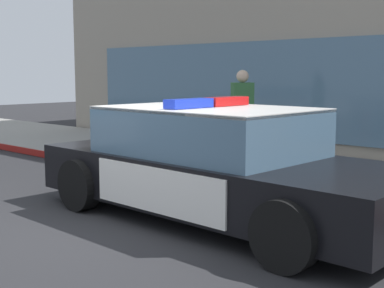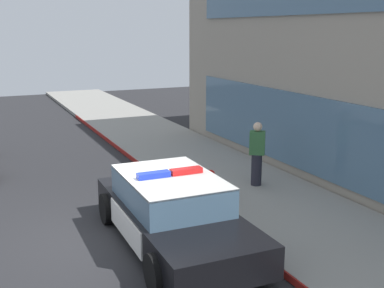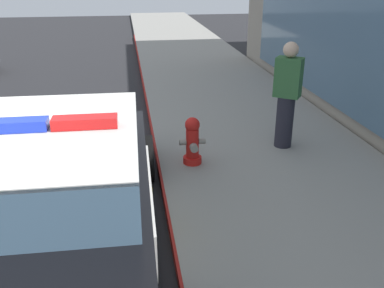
% 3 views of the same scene
% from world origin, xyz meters
% --- Properties ---
extents(ground, '(48.00, 48.00, 0.00)m').
position_xyz_m(ground, '(0.00, 0.00, 0.00)').
color(ground, '#262628').
extents(sidewalk, '(48.00, 3.54, 0.15)m').
position_xyz_m(sidewalk, '(0.00, 4.31, 0.07)').
color(sidewalk, gray).
rests_on(sidewalk, ground).
extents(curb_red_paint, '(28.80, 0.04, 0.14)m').
position_xyz_m(curb_red_paint, '(0.00, 2.52, 0.08)').
color(curb_red_paint, maroon).
rests_on(curb_red_paint, ground).
extents(police_cruiser, '(4.91, 2.22, 1.49)m').
position_xyz_m(police_cruiser, '(0.82, 1.33, 0.68)').
color(police_cruiser, black).
rests_on(police_cruiser, ground).
extents(fire_hydrant, '(0.34, 0.39, 0.73)m').
position_xyz_m(fire_hydrant, '(-0.88, 3.03, 0.50)').
color(fire_hydrant, red).
rests_on(fire_hydrant, sidewalk).
extents(pedestrian_on_sidewalk, '(0.44, 0.48, 1.71)m').
position_xyz_m(pedestrian_on_sidewalk, '(-1.31, 4.62, 1.01)').
color(pedestrian_on_sidewalk, '#23232D').
rests_on(pedestrian_on_sidewalk, sidewalk).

